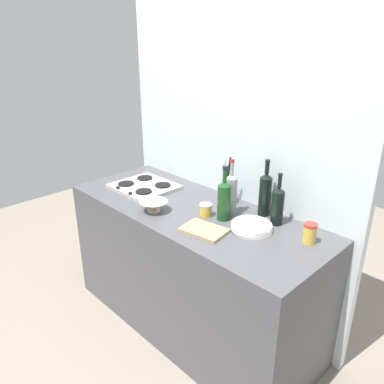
% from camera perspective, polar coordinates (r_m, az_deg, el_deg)
% --- Properties ---
extents(ground_plane, '(6.00, 6.00, 0.00)m').
position_cam_1_polar(ground_plane, '(2.93, 0.00, -18.77)').
color(ground_plane, gray).
rests_on(ground_plane, ground).
extents(counter_block, '(1.80, 0.70, 0.90)m').
position_cam_1_polar(counter_block, '(2.66, 0.00, -11.44)').
color(counter_block, '#4C4C51').
rests_on(counter_block, ground).
extents(backsplash_panel, '(1.90, 0.06, 2.54)m').
position_cam_1_polar(backsplash_panel, '(2.57, 6.12, 7.48)').
color(backsplash_panel, silver).
rests_on(backsplash_panel, ground).
extents(stovetop_hob, '(0.42, 0.38, 0.04)m').
position_cam_1_polar(stovetop_hob, '(2.78, -7.13, 0.84)').
color(stovetop_hob, '#B2B2B7').
rests_on(stovetop_hob, counter_block).
extents(plate_stack, '(0.24, 0.23, 0.04)m').
position_cam_1_polar(plate_stack, '(2.20, 8.90, -5.20)').
color(plate_stack, white).
rests_on(plate_stack, counter_block).
extents(wine_bottle_leftmost, '(0.07, 0.07, 0.31)m').
position_cam_1_polar(wine_bottle_leftmost, '(2.26, 12.65, -1.91)').
color(wine_bottle_leftmost, black).
rests_on(wine_bottle_leftmost, counter_block).
extents(wine_bottle_mid_left, '(0.08, 0.08, 0.33)m').
position_cam_1_polar(wine_bottle_mid_left, '(2.26, 4.79, -1.14)').
color(wine_bottle_mid_left, '#19471E').
rests_on(wine_bottle_mid_left, counter_block).
extents(wine_bottle_mid_right, '(0.07, 0.07, 0.35)m').
position_cam_1_polar(wine_bottle_mid_right, '(2.34, 5.85, -0.18)').
color(wine_bottle_mid_right, gray).
rests_on(wine_bottle_mid_right, counter_block).
extents(wine_bottle_rightmost, '(0.07, 0.07, 0.35)m').
position_cam_1_polar(wine_bottle_rightmost, '(2.35, 10.86, -0.21)').
color(wine_bottle_rightmost, black).
rests_on(wine_bottle_rightmost, counter_block).
extents(mixing_bowl, '(0.18, 0.18, 0.07)m').
position_cam_1_polar(mixing_bowl, '(2.41, -5.75, -2.04)').
color(mixing_bowl, beige).
rests_on(mixing_bowl, counter_block).
extents(utensil_crock, '(0.10, 0.10, 0.32)m').
position_cam_1_polar(utensil_crock, '(2.52, 5.07, -0.08)').
color(utensil_crock, slate).
rests_on(utensil_crock, counter_block).
extents(condiment_jar_front, '(0.07, 0.07, 0.11)m').
position_cam_1_polar(condiment_jar_front, '(2.13, 17.15, -5.87)').
color(condiment_jar_front, gold).
rests_on(condiment_jar_front, counter_block).
extents(condiment_jar_rear, '(0.08, 0.08, 0.08)m').
position_cam_1_polar(condiment_jar_rear, '(2.34, 2.01, -2.68)').
color(condiment_jar_rear, gold).
rests_on(condiment_jar_rear, counter_block).
extents(cutting_board, '(0.27, 0.21, 0.02)m').
position_cam_1_polar(cutting_board, '(2.17, 1.81, -5.71)').
color(cutting_board, tan).
rests_on(cutting_board, counter_block).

